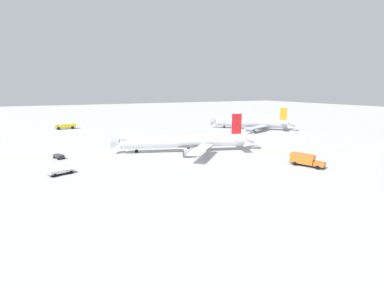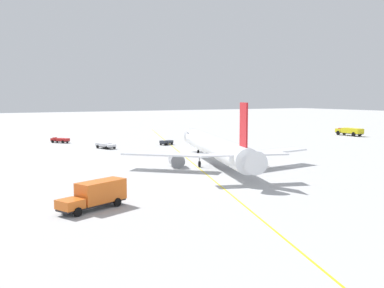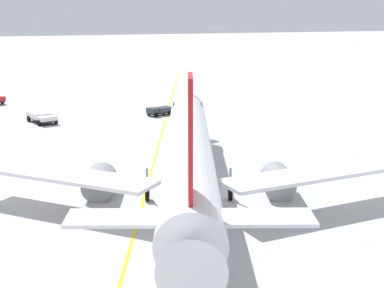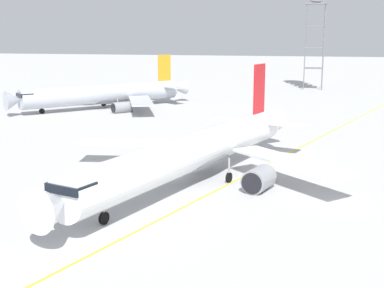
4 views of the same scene
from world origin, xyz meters
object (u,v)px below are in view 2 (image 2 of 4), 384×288
(fire_tender_truck, at_px, (350,131))
(pushback_tug_truck, at_px, (105,145))
(baggage_truck_truck, at_px, (166,142))
(ops_pickup_truck, at_px, (60,140))
(airliner_main, at_px, (216,148))
(catering_truck_truck, at_px, (96,194))

(fire_tender_truck, distance_m, pushback_tug_truck, 80.75)
(fire_tender_truck, xyz_separation_m, baggage_truck_truck, (-4.35, -64.00, -0.82))
(fire_tender_truck, relative_size, pushback_tug_truck, 1.63)
(ops_pickup_truck, xyz_separation_m, baggage_truck_truck, (19.20, 23.00, -0.10))
(airliner_main, bearing_deg, pushback_tug_truck, 31.94)
(fire_tender_truck, bearing_deg, baggage_truck_truck, 86.38)
(fire_tender_truck, distance_m, baggage_truck_truck, 64.15)
(airliner_main, bearing_deg, ops_pickup_truck, 33.61)
(pushback_tug_truck, bearing_deg, ops_pickup_truck, -179.34)
(airliner_main, xyz_separation_m, fire_tender_truck, (-32.06, 71.90, -1.64))
(fire_tender_truck, bearing_deg, catering_truck_truck, 117.74)
(airliner_main, height_order, fire_tender_truck, airliner_main)
(fire_tender_truck, bearing_deg, ops_pickup_truck, 75.13)
(airliner_main, xyz_separation_m, ops_pickup_truck, (-55.61, -15.09, -2.37))
(airliner_main, distance_m, baggage_truck_truck, 37.34)
(ops_pickup_truck, xyz_separation_m, pushback_tug_truck, (19.28, 6.36, 0.00))
(ops_pickup_truck, xyz_separation_m, catering_truck_truck, (76.04, -13.98, 0.86))
(ops_pickup_truck, relative_size, fire_tender_truck, 0.56)
(airliner_main, relative_size, fire_tender_truck, 4.66)
(pushback_tug_truck, relative_size, baggage_truck_truck, 1.41)
(ops_pickup_truck, bearing_deg, catering_truck_truck, 133.04)
(airliner_main, distance_m, ops_pickup_truck, 57.67)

